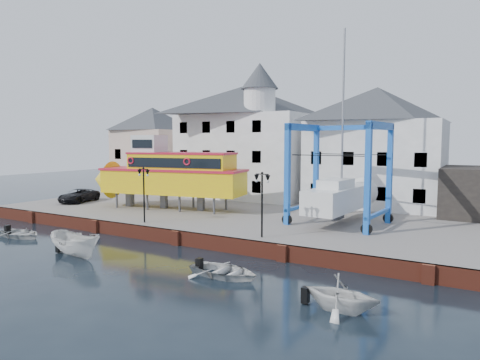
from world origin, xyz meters
The scene contains 15 objects.
ground centered at (0.00, 0.00, 0.00)m, with size 140.00×140.00×0.00m, color black.
hardstanding centered at (0.00, 11.00, 0.50)m, with size 44.00×22.00×1.00m, color slate.
quay_wall centered at (0.00, 0.10, 0.50)m, with size 44.00×0.47×1.00m.
building_pink centered at (-18.00, 18.00, 6.15)m, with size 8.00×7.00×10.30m.
building_white_main centered at (-4.87, 18.39, 7.34)m, with size 14.00×8.30×14.00m.
building_white_right centered at (9.00, 19.00, 6.60)m, with size 12.00×8.00×11.20m.
lamp_post_left centered at (-4.00, 1.20, 4.17)m, with size 1.12×0.32×4.20m.
lamp_post_right centered at (6.00, 1.20, 4.17)m, with size 1.12×0.32×4.20m.
tour_boat centered at (-7.24, 7.32, 4.15)m, with size 15.74×6.12×6.68m.
travel_lift centered at (8.90, 8.92, 3.38)m, with size 7.09×9.64×14.31m.
van centered at (-17.37, 6.09, 1.66)m, with size 2.18×4.72×1.31m, color black.
motorboat_a centered at (-3.56, -5.42, 0.00)m, with size 1.68×4.47×1.73m, color silver.
motorboat_b centered at (6.51, -4.13, 0.00)m, with size 2.81×3.94×0.82m, color silver.
motorboat_c centered at (13.26, -5.59, 0.00)m, with size 2.75×3.19×1.68m, color silver.
motorboat_d centered at (-11.56, -3.95, 0.00)m, with size 2.71×3.80×0.79m, color silver.
Camera 1 is at (18.34, -22.75, 7.10)m, focal length 32.00 mm.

